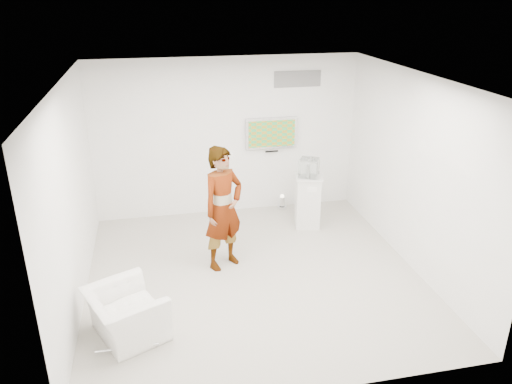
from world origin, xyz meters
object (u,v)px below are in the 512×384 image
Objects in this scene: floor_uplight at (282,202)px; pedestal at (308,201)px; person at (223,208)px; armchair at (126,314)px; tv at (271,133)px.

pedestal is at bearing -72.58° from floor_uplight.
person reaches higher than armchair.
floor_uplight is at bearing -28.17° from tv.
tv is at bearing -62.06° from armchair.
pedestal is at bearing -75.48° from armchair.
floor_uplight is (0.21, -0.11, -1.40)m from tv.
armchair is (-1.48, -1.47, -0.67)m from person.
pedestal is at bearing -63.44° from tv.
floor_uplight is at bearing 107.42° from pedestal.
person reaches higher than tv.
tv is 2.45m from person.
tv is 3.43× the size of floor_uplight.
person is 2.01× the size of pedestal.
tv is 1.04× the size of armchair.
tv reaches higher than armchair.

